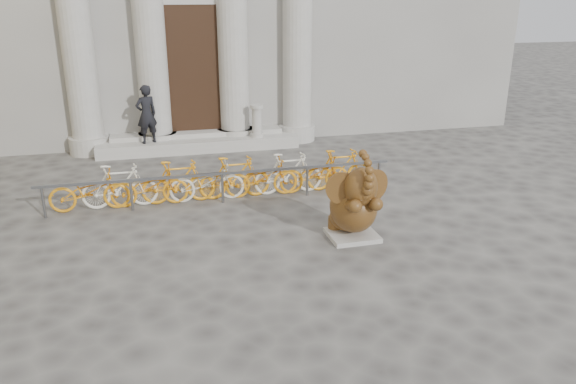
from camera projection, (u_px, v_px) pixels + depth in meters
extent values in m
plane|color=#474442|center=(260.00, 307.00, 8.59)|extent=(80.00, 80.00, 0.00)
cube|color=black|center=(193.00, 71.00, 16.87)|extent=(2.40, 0.16, 4.00)
cylinder|color=#A8A59E|center=(73.00, 13.00, 15.45)|extent=(0.90, 0.90, 8.00)
cylinder|color=#A8A59E|center=(148.00, 12.00, 15.91)|extent=(0.90, 0.90, 8.00)
cylinder|color=#A8A59E|center=(232.00, 12.00, 16.46)|extent=(0.90, 0.90, 8.00)
cylinder|color=#A8A59E|center=(297.00, 11.00, 16.92)|extent=(0.90, 0.90, 8.00)
cube|color=#A8A59E|center=(199.00, 144.00, 17.11)|extent=(6.00, 1.20, 0.36)
cube|color=#A8A59E|center=(352.00, 235.00, 11.01)|extent=(0.94, 0.85, 0.09)
ellipsoid|color=black|center=(349.00, 216.00, 11.09)|extent=(0.79, 0.76, 0.60)
ellipsoid|color=black|center=(353.00, 207.00, 10.83)|extent=(0.91, 1.13, 0.97)
cylinder|color=black|center=(335.00, 222.00, 11.19)|extent=(0.28, 0.28, 0.24)
cylinder|color=black|center=(359.00, 220.00, 11.31)|extent=(0.28, 0.28, 0.24)
cylinder|color=black|center=(350.00, 206.00, 10.38)|extent=(0.23, 0.56, 0.37)
cylinder|color=black|center=(371.00, 204.00, 10.48)|extent=(0.23, 0.56, 0.37)
ellipsoid|color=black|center=(361.00, 187.00, 10.35)|extent=(0.64, 0.61, 0.75)
cylinder|color=black|center=(343.00, 188.00, 10.39)|extent=(0.62, 0.23, 0.63)
cylinder|color=black|center=(374.00, 186.00, 10.54)|extent=(0.61, 0.25, 0.63)
cone|color=beige|center=(359.00, 198.00, 10.20)|extent=(0.12, 0.22, 0.10)
cone|color=beige|center=(370.00, 197.00, 10.26)|extent=(0.12, 0.22, 0.10)
cube|color=slate|center=(222.00, 173.00, 12.61)|extent=(8.00, 0.06, 0.06)
cylinder|color=slate|center=(44.00, 203.00, 11.85)|extent=(0.06, 0.06, 0.70)
cylinder|color=slate|center=(131.00, 195.00, 12.27)|extent=(0.06, 0.06, 0.70)
cylinder|color=slate|center=(222.00, 188.00, 12.72)|extent=(0.06, 0.06, 0.70)
cylinder|color=slate|center=(307.00, 181.00, 13.18)|extent=(0.06, 0.06, 0.70)
cylinder|color=slate|center=(378.00, 175.00, 13.60)|extent=(0.06, 0.06, 0.70)
imported|color=orange|center=(89.00, 189.00, 12.24)|extent=(1.70, 0.50, 1.00)
imported|color=silver|center=(119.00, 186.00, 12.39)|extent=(1.66, 0.47, 1.00)
imported|color=orange|center=(149.00, 184.00, 12.53)|extent=(1.70, 0.50, 1.00)
imported|color=orange|center=(178.00, 182.00, 12.68)|extent=(1.66, 0.47, 1.00)
imported|color=silver|center=(207.00, 180.00, 12.83)|extent=(1.70, 0.50, 1.00)
imported|color=orange|center=(235.00, 177.00, 12.98)|extent=(1.66, 0.47, 1.00)
imported|color=orange|center=(262.00, 175.00, 13.12)|extent=(1.70, 0.50, 1.00)
imported|color=silver|center=(288.00, 173.00, 13.27)|extent=(1.66, 0.47, 1.00)
imported|color=orange|center=(314.00, 171.00, 13.42)|extent=(1.70, 0.50, 1.00)
imported|color=orange|center=(340.00, 169.00, 13.56)|extent=(1.66, 0.47, 1.00)
imported|color=black|center=(146.00, 114.00, 16.21)|extent=(0.73, 0.61, 1.70)
cylinder|color=#A8A59E|center=(257.00, 135.00, 17.16)|extent=(0.40, 0.40, 0.12)
cylinder|color=#A8A59E|center=(257.00, 122.00, 17.03)|extent=(0.28, 0.28, 0.91)
cylinder|color=#A8A59E|center=(256.00, 106.00, 16.86)|extent=(0.40, 0.40, 0.10)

